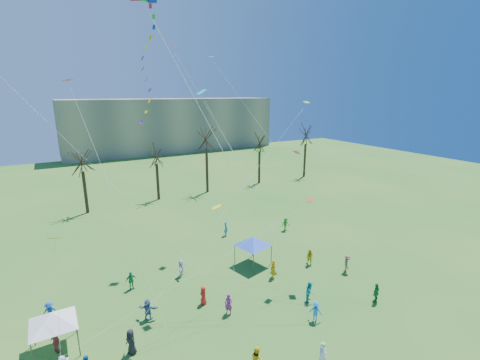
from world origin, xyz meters
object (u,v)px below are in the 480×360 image
distant_building (172,125)px  big_box_kite (152,67)px  canopy_tent_white (52,318)px  hero_kite_flyer (322,357)px  canopy_tent_blue (253,241)px

distant_building → big_box_kite: big_box_kite is taller
distant_building → canopy_tent_white: bearing=-114.4°
big_box_kite → canopy_tent_white: 17.31m
hero_kite_flyer → canopy_tent_white: canopy_tent_white is taller
big_box_kite → canopy_tent_blue: 19.78m
big_box_kite → canopy_tent_white: bearing=160.2°
big_box_kite → distant_building: bearing=70.8°
big_box_kite → canopy_tent_white: (-6.93, 2.49, -15.67)m
canopy_tent_white → distant_building: bearing=65.6°
distant_building → canopy_tent_white: distant_building is taller
distant_building → hero_kite_flyer: bearing=-102.9°
distant_building → hero_kite_flyer: (-19.18, -83.70, -6.54)m
hero_kite_flyer → canopy_tent_white: (-14.25, 10.05, 1.55)m
hero_kite_flyer → big_box_kite: size_ratio=0.08×
distant_building → big_box_kite: size_ratio=2.62×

